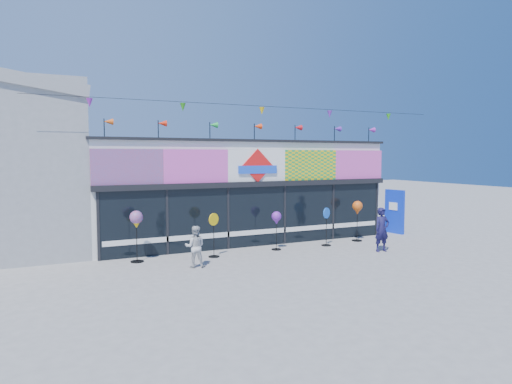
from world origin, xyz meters
TOP-DOWN VIEW (x-y plane):
  - ground at (0.00, 0.00)m, footprint 80.00×80.00m
  - kite_shop at (0.00, 5.94)m, footprint 16.00×5.70m
  - blue_sign at (6.86, 3.44)m, footprint 0.31×0.99m
  - spinner_0 at (-4.69, 2.70)m, footprint 0.43×0.43m
  - spinner_1 at (-2.16, 2.33)m, footprint 0.40×0.39m
  - spinner_2 at (0.35, 2.47)m, footprint 0.36×0.36m
  - spinner_3 at (2.46, 2.34)m, footprint 0.40×0.38m
  - spinner_4 at (4.15, 2.62)m, footprint 0.42×0.42m
  - adult_man at (3.66, 0.56)m, footprint 0.61×0.42m
  - child at (-3.19, 1.21)m, footprint 0.72×0.56m

SIDE VIEW (x-z plane):
  - ground at x=0.00m, z-range 0.00..0.00m
  - child at x=-3.19m, z-range 0.00..1.30m
  - spinner_3 at x=2.46m, z-range 0.04..1.52m
  - adult_man at x=3.66m, z-range 0.00..1.60m
  - spinner_1 at x=-2.16m, z-range 0.04..1.56m
  - blue_sign at x=6.86m, z-range 0.01..1.96m
  - spinner_2 at x=0.35m, z-range 0.43..1.86m
  - spinner_4 at x=4.15m, z-range 0.49..2.14m
  - spinner_0 at x=-4.69m, z-range 0.51..2.20m
  - kite_shop at x=0.00m, z-range -0.61..4.70m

